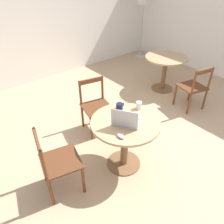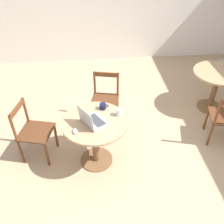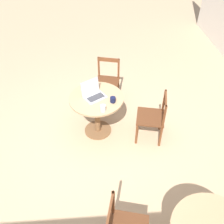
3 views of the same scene
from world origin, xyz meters
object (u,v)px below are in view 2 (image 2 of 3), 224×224
at_px(mug, 103,106).
at_px(drinking_glass, 119,112).
at_px(cafe_table_near, 95,131).
at_px(cafe_table_mid, 217,81).
at_px(mouse, 75,131).
at_px(chair_near_left, 33,131).
at_px(laptop, 92,120).
at_px(chair_near_back, 105,99).

distance_m(mug, drinking_glass, 0.25).
relative_size(cafe_table_near, mug, 6.90).
height_order(cafe_table_near, drinking_glass, drinking_glass).
relative_size(cafe_table_mid, mouse, 8.34).
bearing_deg(chair_near_left, mug, 1.92).
xyz_separation_m(cafe_table_mid, laptop, (-2.12, -1.08, 0.22)).
distance_m(cafe_table_near, drinking_glass, 0.39).
bearing_deg(cafe_table_near, mug, 63.27).
height_order(cafe_table_near, laptop, laptop).
distance_m(chair_near_left, drinking_glass, 1.20).
relative_size(chair_near_back, mouse, 8.28).
relative_size(chair_near_left, laptop, 2.10).
xyz_separation_m(chair_near_left, mug, (0.95, 0.03, 0.33)).
bearing_deg(drinking_glass, chair_near_left, 173.94).
height_order(cafe_table_mid, chair_near_back, chair_near_back).
bearing_deg(mug, drinking_glass, -38.84).
bearing_deg(laptop, chair_near_back, 76.08).
distance_m(cafe_table_near, mug, 0.35).
bearing_deg(cafe_table_near, drinking_glass, 15.93).
xyz_separation_m(mouse, mug, (0.36, 0.42, 0.02)).
relative_size(cafe_table_mid, drinking_glass, 8.47).
xyz_separation_m(cafe_table_mid, chair_near_back, (-1.89, -0.18, -0.12)).
xyz_separation_m(mouse, drinking_glass, (0.55, 0.26, 0.03)).
bearing_deg(laptop, chair_near_left, 162.57).
height_order(chair_near_back, chair_near_left, same).
distance_m(mouse, drinking_glass, 0.61).
relative_size(chair_near_left, mug, 6.85).
distance_m(cafe_table_mid, laptop, 2.39).
bearing_deg(mug, chair_near_back, 83.51).
height_order(cafe_table_near, chair_near_left, chair_near_left).
xyz_separation_m(cafe_table_near, drinking_glass, (0.31, 0.09, 0.22)).
distance_m(chair_near_back, chair_near_left, 1.22).
distance_m(cafe_table_near, cafe_table_mid, 2.33).
height_order(chair_near_left, mouse, chair_near_left).
height_order(cafe_table_mid, laptop, laptop).
height_order(laptop, drinking_glass, laptop).
relative_size(chair_near_left, mouse, 8.28).
relative_size(laptop, mouse, 3.95).
height_order(mug, drinking_glass, drinking_glass).
bearing_deg(cafe_table_near, chair_near_back, 77.40).
distance_m(laptop, drinking_glass, 0.37).
relative_size(cafe_table_mid, laptop, 2.11).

